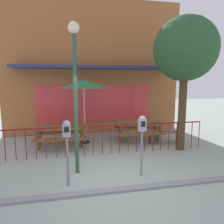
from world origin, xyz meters
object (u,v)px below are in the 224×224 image
at_px(parking_meter_far, 142,130).
at_px(parking_meter_near, 67,136).
at_px(picnic_table_left, 60,131).
at_px(street_lamp, 75,77).
at_px(patio_umbrella, 84,84).
at_px(picnic_table_right, 138,126).
at_px(patio_bench, 165,134).
at_px(street_tree, 185,50).

bearing_deg(parking_meter_far, parking_meter_near, -175.86).
distance_m(picnic_table_left, street_lamp, 2.97).
bearing_deg(patio_umbrella, parking_meter_near, -100.88).
relative_size(picnic_table_right, parking_meter_far, 1.28).
height_order(patio_umbrella, patio_bench, patio_umbrella).
relative_size(picnic_table_right, parking_meter_near, 1.30).
height_order(picnic_table_left, street_tree, street_tree).
distance_m(picnic_table_left, street_tree, 5.06).
height_order(patio_umbrella, parking_meter_near, patio_umbrella).
xyz_separation_m(picnic_table_right, street_lamp, (-2.49, -2.42, 1.86)).
height_order(picnic_table_left, patio_umbrella, patio_umbrella).
distance_m(parking_meter_far, street_lamp, 2.09).
bearing_deg(street_tree, picnic_table_right, 131.29).
xyz_separation_m(patio_bench, parking_meter_far, (-1.82, -2.45, 0.84)).
bearing_deg(patio_umbrella, picnic_table_left, -156.97).
xyz_separation_m(patio_bench, street_tree, (0.21, -0.79, 3.02)).
bearing_deg(street_lamp, parking_meter_near, -110.20).
bearing_deg(patio_umbrella, street_lamp, -98.52).
bearing_deg(patio_bench, street_lamp, -150.22).
height_order(patio_bench, parking_meter_far, parking_meter_far).
xyz_separation_m(parking_meter_far, street_tree, (2.02, 1.66, 2.18)).
distance_m(picnic_table_right, street_lamp, 3.94).
height_order(patio_umbrella, parking_meter_far, patio_umbrella).
height_order(parking_meter_near, street_tree, street_tree).
distance_m(parking_meter_near, street_tree, 4.77).
xyz_separation_m(parking_meter_near, street_lamp, (0.23, 0.64, 1.30)).
relative_size(picnic_table_left, patio_bench, 1.29).
bearing_deg(picnic_table_right, patio_bench, -27.93).
height_order(picnic_table_right, patio_umbrella, patio_umbrella).
bearing_deg(patio_bench, street_tree, -75.16).
distance_m(patio_umbrella, street_tree, 3.70).
bearing_deg(street_tree, parking_meter_far, -140.68).
relative_size(patio_umbrella, parking_meter_far, 1.57).
bearing_deg(street_tree, street_lamp, -162.25).
height_order(picnic_table_right, parking_meter_far, parking_meter_far).
height_order(patio_bench, parking_meter_near, parking_meter_near).
distance_m(patio_umbrella, patio_bench, 3.62).
relative_size(picnic_table_left, street_tree, 0.41).
relative_size(parking_meter_near, parking_meter_far, 0.98).
xyz_separation_m(street_tree, street_lamp, (-3.60, -1.15, -0.90)).
height_order(parking_meter_near, parking_meter_far, parking_meter_far).
relative_size(patio_umbrella, patio_bench, 1.72).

